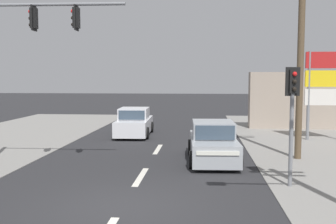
% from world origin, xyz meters
% --- Properties ---
extents(ground_plane, '(140.00, 140.00, 0.00)m').
position_xyz_m(ground_plane, '(0.00, 0.00, 0.00)').
color(ground_plane, '#28282B').
extents(lane_dash_mid, '(0.20, 2.40, 0.01)m').
position_xyz_m(lane_dash_mid, '(0.00, 3.00, 0.00)').
color(lane_dash_mid, silver).
rests_on(lane_dash_mid, ground).
extents(lane_dash_far, '(0.20, 2.40, 0.01)m').
position_xyz_m(lane_dash_far, '(0.00, 8.00, 0.00)').
color(lane_dash_far, silver).
rests_on(lane_dash_far, ground).
extents(utility_pole_midground_right, '(1.80, 0.26, 8.58)m').
position_xyz_m(utility_pole_midground_right, '(5.82, 6.34, 4.52)').
color(utility_pole_midground_right, brown).
rests_on(utility_pole_midground_right, ground).
extents(traffic_signal_mast, '(5.29, 0.48, 6.00)m').
position_xyz_m(traffic_signal_mast, '(-4.47, 3.45, 4.15)').
color(traffic_signal_mast, slate).
rests_on(traffic_signal_mast, ground).
extents(pedestal_signal_right_kerb, '(0.44, 0.31, 3.56)m').
position_xyz_m(pedestal_signal_right_kerb, '(4.63, 2.20, 2.42)').
color(pedestal_signal_right_kerb, slate).
rests_on(pedestal_signal_right_kerb, ground).
extents(shopping_plaza_sign, '(2.10, 0.16, 4.60)m').
position_xyz_m(shopping_plaza_sign, '(8.33, 11.31, 2.98)').
color(shopping_plaza_sign, slate).
rests_on(shopping_plaza_sign, ground).
extents(sedan_crossing_left, '(2.05, 4.31, 1.56)m').
position_xyz_m(sedan_crossing_left, '(2.43, 5.67, 0.70)').
color(sedan_crossing_left, '#A3A8AD').
rests_on(sedan_crossing_left, ground).
extents(sedan_oncoming_near, '(2.01, 4.29, 1.56)m').
position_xyz_m(sedan_oncoming_near, '(-1.80, 12.13, 0.70)').
color(sedan_oncoming_near, silver).
rests_on(sedan_oncoming_near, ground).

